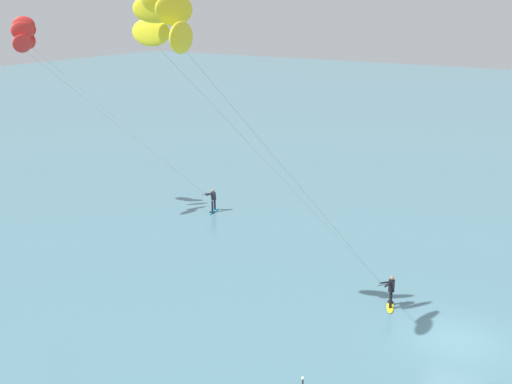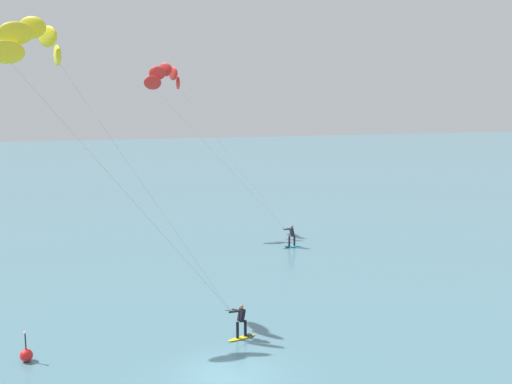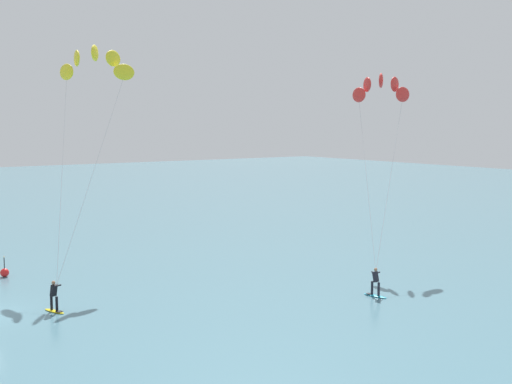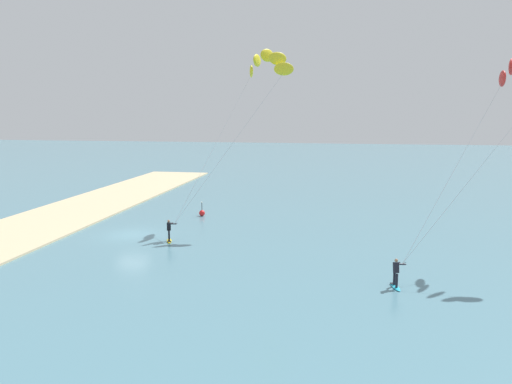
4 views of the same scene
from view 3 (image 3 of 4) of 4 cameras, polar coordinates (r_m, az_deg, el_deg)
kitesurfer_nearshore at (r=47.80m, az=11.04°, el=8.40°), size 10.71×10.57×13.63m
kitesurfer_mid_water at (r=44.98m, az=-14.26°, el=10.43°), size 11.86×9.00×15.22m
marker_buoy at (r=44.95m, az=-21.49°, el=-6.68°), size 0.56×0.56×1.38m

